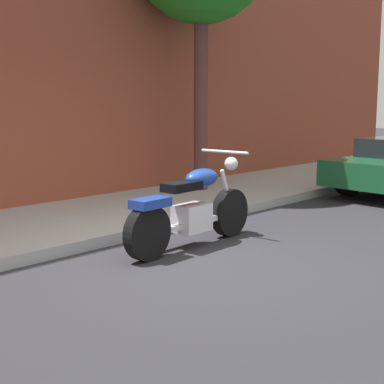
{
  "coord_description": "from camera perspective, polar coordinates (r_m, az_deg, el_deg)",
  "views": [
    {
      "loc": [
        -4.26,
        -3.92,
        1.71
      ],
      "look_at": [
        0.56,
        0.53,
        0.66
      ],
      "focal_mm": 53.63,
      "sensor_mm": 36.0,
      "label": 1
    }
  ],
  "objects": [
    {
      "name": "motorcycle",
      "position": [
        6.69,
        -0.04,
        -1.84
      ],
      "size": [
        2.1,
        0.7,
        1.1
      ],
      "color": "black",
      "rests_on": "ground"
    },
    {
      "name": "ground_plane",
      "position": [
        6.04,
        0.06,
        -7.34
      ],
      "size": [
        60.0,
        60.0,
        0.0
      ],
      "primitive_type": "plane",
      "color": "#28282D"
    },
    {
      "name": "sidewalk",
      "position": [
        7.86,
        -13.35,
        -3.19
      ],
      "size": [
        24.12,
        2.41,
        0.14
      ],
      "primitive_type": "cube",
      "color": "#A5A5A5",
      "rests_on": "ground"
    }
  ]
}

